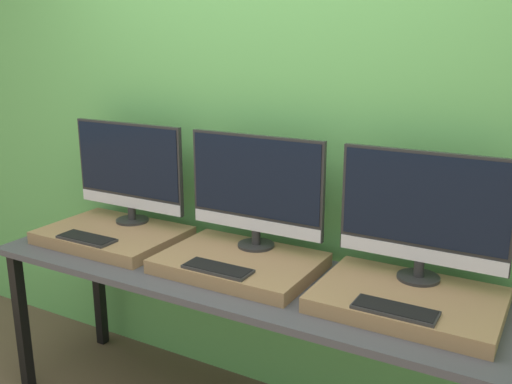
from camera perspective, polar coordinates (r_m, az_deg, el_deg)
name	(u,v)px	position (r m, az deg, el deg)	size (l,w,h in m)	color
wall_back	(280,138)	(2.64, 2.37, 5.45)	(8.00, 0.04, 2.60)	#66B75B
workbench	(236,287)	(2.49, -2.00, -9.49)	(2.31, 0.65, 0.78)	#47474C
wooden_riser_left	(113,235)	(2.89, -14.11, -4.20)	(0.66, 0.47, 0.06)	#99754C
monitor_left	(129,169)	(2.91, -12.58, 2.28)	(0.64, 0.17, 0.51)	#282828
keyboard_left	(87,238)	(2.77, -16.58, -4.45)	(0.29, 0.11, 0.01)	#2D2D2D
wooden_riser_center	(240,263)	(2.47, -1.65, -7.11)	(0.66, 0.47, 0.06)	#99754C
monitor_center	(256,187)	(2.49, -0.02, 0.50)	(0.64, 0.17, 0.51)	#282828
keyboard_center	(218,269)	(2.32, -3.86, -7.64)	(0.29, 0.11, 0.01)	#2D2D2D
wooden_riser_right	(408,300)	(2.22, 14.92, -10.41)	(0.66, 0.47, 0.06)	#99754C
monitor_right	(423,211)	(2.24, 16.40, -1.86)	(0.64, 0.17, 0.51)	#282828
keyboard_right	(395,309)	(2.05, 13.73, -11.34)	(0.29, 0.11, 0.01)	#2D2D2D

